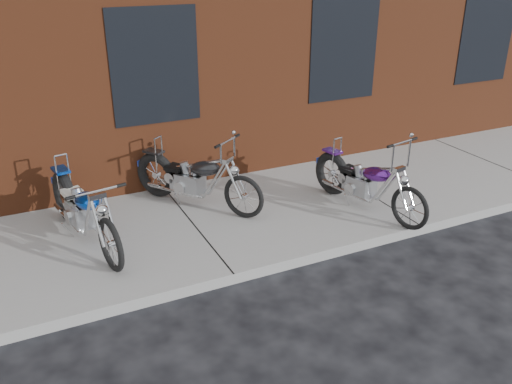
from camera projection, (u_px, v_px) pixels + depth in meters
ground at (234, 284)px, 6.81m from camera, size 120.00×120.00×0.00m
sidewalk at (194, 229)px, 8.02m from camera, size 22.00×3.00×0.15m
chopper_purple at (366, 184)px, 8.32m from camera, size 0.68×2.23×1.27m
chopper_blue at (84, 212)px, 7.36m from camera, size 0.71×2.42×1.06m
chopper_third at (195, 181)px, 8.42m from camera, size 1.45×1.97×1.19m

